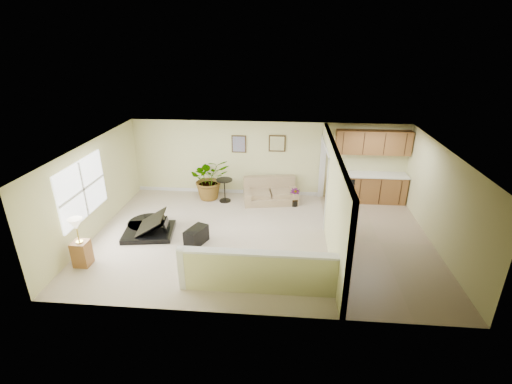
# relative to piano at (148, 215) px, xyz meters

# --- Properties ---
(floor) EXTENTS (9.00, 9.00, 0.00)m
(floor) POSITION_rel_piano_xyz_m (3.09, -0.04, -0.52)
(floor) COLOR beige
(floor) RESTS_ON ground
(back_wall) EXTENTS (9.00, 0.04, 2.50)m
(back_wall) POSITION_rel_piano_xyz_m (3.09, 2.96, 0.73)
(back_wall) COLOR beige
(back_wall) RESTS_ON floor
(front_wall) EXTENTS (9.00, 0.04, 2.50)m
(front_wall) POSITION_rel_piano_xyz_m (3.09, -3.04, 0.73)
(front_wall) COLOR beige
(front_wall) RESTS_ON floor
(left_wall) EXTENTS (0.04, 6.00, 2.50)m
(left_wall) POSITION_rel_piano_xyz_m (-1.41, -0.04, 0.73)
(left_wall) COLOR beige
(left_wall) RESTS_ON floor
(right_wall) EXTENTS (0.04, 6.00, 2.50)m
(right_wall) POSITION_rel_piano_xyz_m (7.59, -0.04, 0.73)
(right_wall) COLOR beige
(right_wall) RESTS_ON floor
(ceiling) EXTENTS (9.00, 6.00, 0.04)m
(ceiling) POSITION_rel_piano_xyz_m (3.09, -0.04, 1.98)
(ceiling) COLOR silver
(ceiling) RESTS_ON back_wall
(kitchen_vinyl) EXTENTS (2.70, 6.00, 0.01)m
(kitchen_vinyl) POSITION_rel_piano_xyz_m (6.24, -0.04, -0.51)
(kitchen_vinyl) COLOR gray
(kitchen_vinyl) RESTS_ON floor
(interior_partition) EXTENTS (0.18, 5.99, 2.50)m
(interior_partition) POSITION_rel_piano_xyz_m (4.89, 0.22, 0.70)
(interior_partition) COLOR beige
(interior_partition) RESTS_ON floor
(pony_half_wall) EXTENTS (3.42, 0.22, 1.00)m
(pony_half_wall) POSITION_rel_piano_xyz_m (3.17, -2.34, 0.00)
(pony_half_wall) COLOR beige
(pony_half_wall) RESTS_ON floor
(left_window) EXTENTS (0.05, 2.15, 1.45)m
(left_window) POSITION_rel_piano_xyz_m (-1.39, -0.54, 0.93)
(left_window) COLOR white
(left_window) RESTS_ON left_wall
(wall_art_left) EXTENTS (0.48, 0.04, 0.58)m
(wall_art_left) POSITION_rel_piano_xyz_m (2.14, 2.93, 1.23)
(wall_art_left) COLOR #3B2B15
(wall_art_left) RESTS_ON back_wall
(wall_mirror) EXTENTS (0.55, 0.04, 0.55)m
(wall_mirror) POSITION_rel_piano_xyz_m (3.39, 2.93, 1.28)
(wall_mirror) COLOR #3B2B15
(wall_mirror) RESTS_ON back_wall
(kitchen_cabinets) EXTENTS (2.36, 0.65, 2.33)m
(kitchen_cabinets) POSITION_rel_piano_xyz_m (6.28, 2.69, 0.35)
(kitchen_cabinets) COLOR brown
(kitchen_cabinets) RESTS_ON floor
(piano) EXTENTS (1.66, 1.70, 1.24)m
(piano) POSITION_rel_piano_xyz_m (0.00, 0.00, 0.00)
(piano) COLOR black
(piano) RESTS_ON floor
(piano_bench) EXTENTS (0.58, 0.76, 0.45)m
(piano_bench) POSITION_rel_piano_xyz_m (1.45, -0.50, -0.29)
(piano_bench) COLOR black
(piano_bench) RESTS_ON floor
(loveseat) EXTENTS (1.88, 1.25, 0.98)m
(loveseat) POSITION_rel_piano_xyz_m (3.23, 2.41, -0.14)
(loveseat) COLOR tan
(loveseat) RESTS_ON floor
(accent_table) EXTENTS (0.52, 0.52, 0.76)m
(accent_table) POSITION_rel_piano_xyz_m (1.74, 2.24, -0.03)
(accent_table) COLOR black
(accent_table) RESTS_ON floor
(palm_plant) EXTENTS (1.59, 1.50, 1.40)m
(palm_plant) POSITION_rel_piano_xyz_m (1.22, 2.45, 0.17)
(palm_plant) COLOR black
(palm_plant) RESTS_ON floor
(small_plant) EXTENTS (0.35, 0.35, 0.57)m
(small_plant) POSITION_rel_piano_xyz_m (4.01, 2.11, -0.27)
(small_plant) COLOR black
(small_plant) RESTS_ON floor
(lamp_stand) EXTENTS (0.36, 0.36, 1.22)m
(lamp_stand) POSITION_rel_piano_xyz_m (-1.00, -1.68, 0.00)
(lamp_stand) COLOR brown
(lamp_stand) RESTS_ON floor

